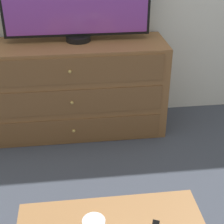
{
  "coord_description": "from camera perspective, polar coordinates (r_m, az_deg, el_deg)",
  "views": [
    {
      "loc": [
        -0.08,
        -2.59,
        1.48
      ],
      "look_at": [
        0.07,
        -1.35,
        0.77
      ],
      "focal_mm": 55.0,
      "sensor_mm": 36.0,
      "label": 1
    }
  ],
  "objects": [
    {
      "name": "ground_plane",
      "position": [
        2.99,
        -4.42,
        -0.08
      ],
      "size": [
        12.0,
        12.0,
        0.0
      ],
      "primitive_type": "plane",
      "color": "#383D47"
    },
    {
      "name": "dresser",
      "position": [
        2.6,
        -6.78,
        3.82
      ],
      "size": [
        1.39,
        0.45,
        0.7
      ],
      "color": "brown",
      "rests_on": "ground_plane"
    }
  ]
}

